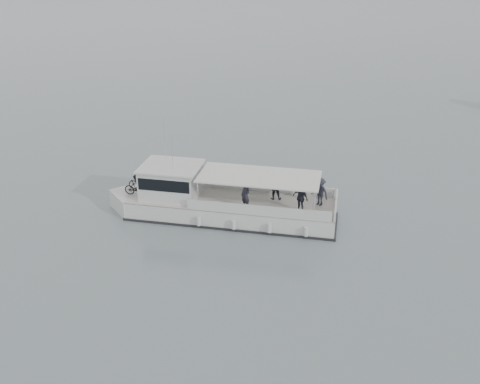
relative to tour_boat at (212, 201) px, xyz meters
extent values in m
plane|color=slate|center=(-3.37, 2.56, -0.95)|extent=(1400.00, 1400.00, 0.00)
cube|color=silver|center=(1.09, -0.50, -0.49)|extent=(12.29, 7.89, 1.30)
cube|color=silver|center=(-4.39, 1.99, -0.49)|extent=(2.97, 2.97, 1.30)
cube|color=beige|center=(1.09, -0.50, 0.16)|extent=(12.29, 7.89, 0.06)
cube|color=black|center=(1.09, -0.50, -0.90)|extent=(12.52, 8.09, 0.18)
cube|color=silver|center=(3.37, 0.16, 0.46)|extent=(7.35, 3.41, 0.60)
cube|color=silver|center=(2.10, -2.65, 0.46)|extent=(7.35, 3.41, 0.60)
cube|color=silver|center=(6.53, -2.96, 0.46)|extent=(1.42, 2.96, 0.60)
cube|color=silver|center=(-2.20, 0.99, 1.06)|extent=(4.04, 3.79, 1.81)
cube|color=black|center=(-3.61, 1.64, 1.21)|extent=(1.55, 2.52, 1.16)
cube|color=black|center=(-2.20, 0.99, 1.36)|extent=(3.87, 3.75, 0.70)
cube|color=silver|center=(-2.20, 0.99, 2.01)|extent=(4.31, 4.06, 0.10)
cube|color=silver|center=(2.55, -1.16, 1.81)|extent=(7.45, 5.56, 0.08)
cylinder|color=silver|center=(-0.95, -1.11, 0.98)|extent=(0.08, 0.08, 1.65)
cylinder|color=silver|center=(0.21, 1.44, 0.98)|extent=(0.08, 0.08, 1.65)
cylinder|color=silver|center=(4.90, -3.76, 0.98)|extent=(0.08, 0.08, 1.65)
cylinder|color=silver|center=(6.06, -1.21, 0.98)|extent=(0.08, 0.08, 1.65)
cylinder|color=silver|center=(-2.37, 2.06, 3.32)|extent=(0.04, 0.04, 2.61)
cylinder|color=silver|center=(-2.12, 0.19, 3.12)|extent=(0.04, 0.04, 2.21)
cylinder|color=silver|center=(-1.01, -1.48, -0.44)|extent=(0.32, 0.32, 0.50)
cylinder|color=silver|center=(0.82, -2.31, -0.44)|extent=(0.32, 0.32, 0.50)
cylinder|color=silver|center=(2.65, -3.14, -0.44)|extent=(0.32, 0.32, 0.50)
cylinder|color=silver|center=(4.47, -3.97, -0.44)|extent=(0.32, 0.32, 0.50)
imported|color=black|center=(-3.86, 2.19, 0.61)|extent=(1.81, 1.26, 0.90)
imported|color=black|center=(-4.19, 1.46, 0.63)|extent=(1.63, 1.06, 0.95)
imported|color=#262833|center=(1.63, -1.73, 1.00)|extent=(0.64, 0.73, 1.68)
imported|color=#262833|center=(3.57, -0.85, 1.00)|extent=(0.97, 0.84, 1.68)
imported|color=#262833|center=(4.50, -2.70, 1.00)|extent=(0.89, 1.05, 1.68)
imported|color=#262833|center=(5.82, -2.20, 1.00)|extent=(1.11, 1.25, 1.68)
camera|label=1|loc=(-4.62, -27.86, 13.57)|focal=40.00mm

